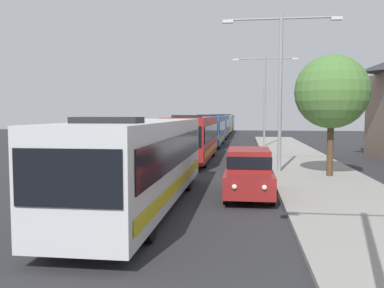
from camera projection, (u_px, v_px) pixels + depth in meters
bus_lead at (143, 160)px, 14.29m from camera, size 2.58×12.31×3.21m
bus_second_in_line at (194, 137)px, 28.39m from camera, size 2.58×11.29×3.21m
bus_middle at (210, 129)px, 41.60m from camera, size 2.58×11.30×3.21m
bus_fourth_in_line at (219, 126)px, 55.29m from camera, size 2.58×11.76×3.21m
bus_rear at (224, 123)px, 68.27m from camera, size 2.58×11.99×3.21m
bus_tail_end at (227, 122)px, 81.44m from camera, size 2.58×11.49×3.21m
white_suv at (249, 171)px, 16.16m from camera, size 1.86×4.60×1.90m
streetlamp_mid at (280, 76)px, 21.93m from camera, size 6.22×0.28×8.39m
streetlamp_far at (265, 92)px, 39.53m from camera, size 6.19×0.28×8.64m
roadside_tree at (332, 92)px, 20.41m from camera, size 3.68×3.68×6.08m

